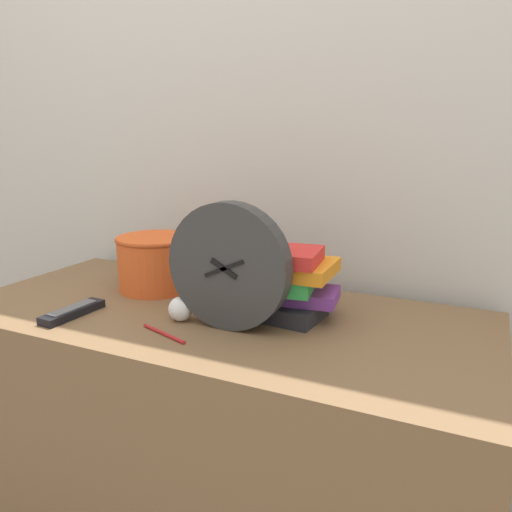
% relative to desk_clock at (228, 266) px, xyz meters
% --- Properties ---
extents(wall_back, '(6.00, 0.04, 2.40)m').
position_rel_desk_clock_xyz_m(wall_back, '(-0.08, 0.46, 0.33)').
color(wall_back, beige).
rests_on(wall_back, ground_plane).
extents(desk, '(1.37, 0.62, 0.72)m').
position_rel_desk_clock_xyz_m(desk, '(-0.08, 0.08, -0.51)').
color(desk, brown).
rests_on(desk, ground_plane).
extents(desk_clock, '(0.30, 0.05, 0.30)m').
position_rel_desk_clock_xyz_m(desk_clock, '(0.00, 0.00, 0.00)').
color(desk_clock, '#333333').
rests_on(desk_clock, desk).
extents(book_stack, '(0.28, 0.20, 0.18)m').
position_rel_desk_clock_xyz_m(book_stack, '(0.08, 0.12, -0.06)').
color(book_stack, '#232328').
rests_on(book_stack, desk).
extents(basket, '(0.23, 0.23, 0.16)m').
position_rel_desk_clock_xyz_m(basket, '(-0.34, 0.18, -0.07)').
color(basket, '#E05623').
rests_on(basket, desk).
extents(tv_remote, '(0.06, 0.18, 0.02)m').
position_rel_desk_clock_xyz_m(tv_remote, '(-0.39, -0.10, -0.14)').
color(tv_remote, black).
rests_on(tv_remote, desk).
extents(crumpled_paper_ball, '(0.06, 0.06, 0.06)m').
position_rel_desk_clock_xyz_m(crumpled_paper_ball, '(-0.13, -0.01, -0.12)').
color(crumpled_paper_ball, white).
rests_on(crumpled_paper_ball, desk).
extents(pen, '(0.14, 0.05, 0.01)m').
position_rel_desk_clock_xyz_m(pen, '(-0.11, -0.10, -0.14)').
color(pen, '#B21E1E').
rests_on(pen, desk).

